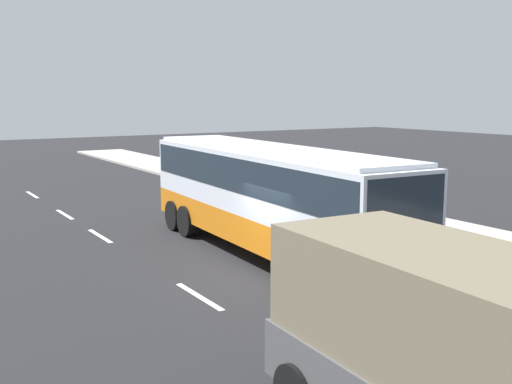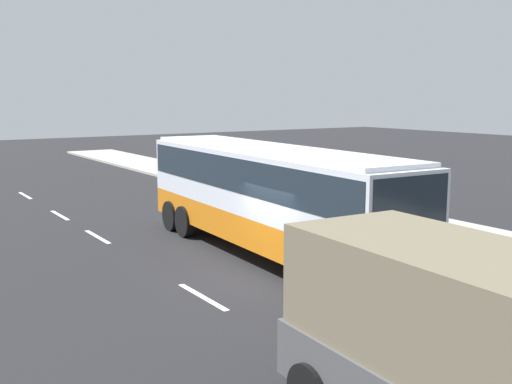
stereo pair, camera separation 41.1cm
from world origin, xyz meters
name	(u,v)px [view 1 (the left image)]	position (x,y,z in m)	size (l,w,h in m)	color
ground_plane	(272,277)	(0.00, 0.00, 0.00)	(120.00, 120.00, 0.00)	black
sidewalk_curb	(466,239)	(0.00, 8.00, 0.07)	(80.00, 4.00, 0.15)	#A8A399
lane_centreline	(110,242)	(-6.35, -2.45, 0.00)	(26.12, 0.16, 0.01)	white
coach_bus	(267,189)	(-1.97, 1.11, 2.11)	(12.28, 3.15, 3.40)	orange
cargo_truck	(484,372)	(9.01, -2.88, 1.58)	(7.14, 2.84, 2.96)	#19592D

